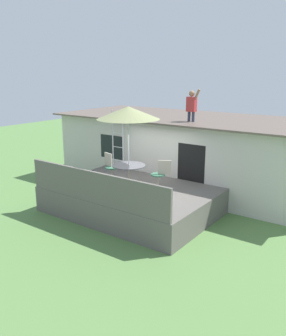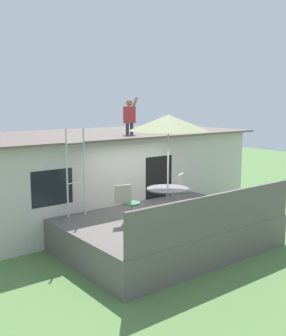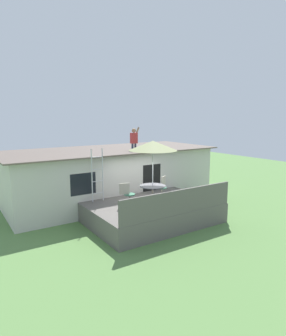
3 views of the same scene
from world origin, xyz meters
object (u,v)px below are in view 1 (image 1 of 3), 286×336
Objects in this scene: step_ladder at (118,140)px; patio_chair_left at (111,167)px; patio_table at (129,170)px; patio_umbrella at (128,113)px; patio_chair_right at (160,175)px; person_figure at (192,104)px.

step_ladder is 1.57m from patio_chair_left.
patio_table is at bearing -41.90° from step_ladder.
patio_umbrella is at bearing 90.00° from patio_table.
step_ladder is (-1.70, 1.52, -1.25)m from patio_umbrella.
patio_umbrella reaches higher than step_ladder.
step_ladder is 2.39× the size of patio_chair_right.
patio_chair_right is (0.85, 0.49, -0.13)m from patio_table.
patio_chair_right is (1.84, 0.20, 0.00)m from patio_chair_left.
person_figure is 1.21× the size of patio_chair_right.
person_figure is at bearing 74.15° from patio_table.
step_ladder reaches higher than patio_table.
patio_table is 1.04m from patio_chair_left.
patio_umbrella is 2.69m from person_figure.
patio_chair_right is at bearing -22.18° from step_ladder.
patio_umbrella is 2.15m from patio_chair_left.
patio_chair_right is at bearing 22.13° from patio_chair_left.
patio_chair_left is at bearing -23.46° from patio_chair_right.
patio_chair_right is at bearing 29.73° from patio_table.
patio_chair_left is (0.70, -1.24, -0.64)m from step_ladder.
patio_umbrella is 2.76× the size of patio_chair_left.
patio_umbrella is 2.60m from step_ladder.
patio_chair_right is (0.12, -2.10, -2.02)m from person_figure.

